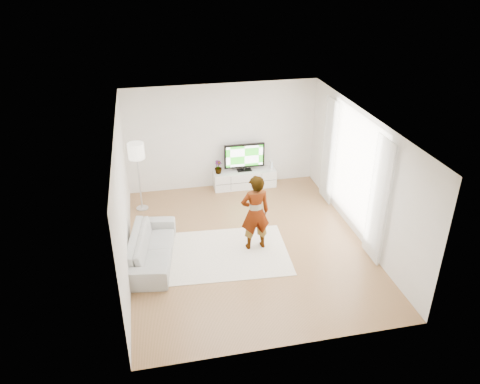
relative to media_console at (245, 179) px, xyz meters
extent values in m
plane|color=#A8774C|center=(-0.55, -2.76, -0.24)|extent=(6.00, 6.00, 0.00)
plane|color=white|center=(-0.55, -2.76, 2.56)|extent=(6.00, 6.00, 0.00)
cube|color=white|center=(-3.05, -2.76, 1.16)|extent=(0.02, 6.00, 2.80)
cube|color=white|center=(1.95, -2.76, 1.16)|extent=(0.02, 6.00, 2.80)
cube|color=white|center=(-0.55, 0.24, 1.16)|extent=(5.00, 0.02, 2.80)
cube|color=white|center=(-0.55, -5.76, 1.16)|extent=(5.00, 0.02, 2.80)
cube|color=white|center=(1.93, -2.46, 1.21)|extent=(0.01, 2.60, 2.50)
cube|color=white|center=(1.85, -3.76, 1.11)|extent=(0.04, 0.70, 2.60)
cube|color=white|center=(1.85, -1.16, 1.11)|extent=(0.04, 0.70, 2.60)
cube|color=white|center=(0.00, 0.00, 0.00)|extent=(1.67, 0.47, 0.47)
cube|color=black|center=(0.00, -0.24, 0.00)|extent=(1.62, 0.00, 0.01)
cube|color=black|center=(-0.42, -0.24, 0.00)|extent=(0.01, 0.00, 0.41)
cube|color=black|center=(0.42, -0.24, 0.00)|extent=(0.01, 0.00, 0.41)
cube|color=black|center=(0.00, 0.03, 0.24)|extent=(0.39, 0.21, 0.02)
cube|color=black|center=(0.00, 0.03, 0.29)|extent=(0.08, 0.05, 0.08)
cube|color=black|center=(0.00, 0.03, 0.66)|extent=(1.08, 0.06, 0.66)
cube|color=green|center=(0.00, 0.00, 0.66)|extent=(0.98, 0.01, 0.56)
cube|color=white|center=(0.73, 0.00, 0.34)|extent=(0.05, 0.16, 0.21)
cube|color=#4CB2FF|center=(0.73, -0.08, 0.36)|extent=(0.01, 0.00, 0.12)
imported|color=#3F7238|center=(-0.71, 0.00, 0.41)|extent=(0.26, 0.26, 0.35)
cube|color=white|center=(-1.08, -3.00, -0.23)|extent=(2.77, 2.08, 0.01)
imported|color=#334772|center=(-0.41, -2.89, 0.63)|extent=(0.64, 0.44, 1.70)
imported|color=#A7A7A2|center=(-2.60, -2.91, 0.07)|extent=(1.14, 2.20, 0.61)
cylinder|color=silver|center=(-2.75, -0.65, -0.22)|extent=(0.30, 0.30, 0.02)
cylinder|color=silver|center=(-2.75, -0.65, 0.45)|extent=(0.04, 0.04, 1.34)
cylinder|color=white|center=(-2.75, -0.65, 1.31)|extent=(0.39, 0.39, 0.37)
camera|label=1|loc=(-2.47, -11.07, 5.50)|focal=35.00mm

